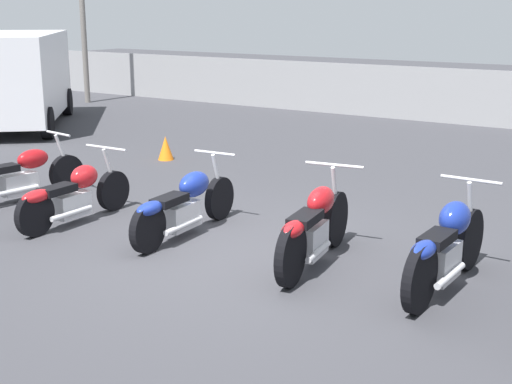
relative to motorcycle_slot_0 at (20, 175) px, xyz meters
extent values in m
plane|color=#38383D|center=(3.99, -0.21, -0.39)|extent=(60.00, 60.00, 0.00)
cube|color=gray|center=(3.99, 10.49, 0.29)|extent=(40.00, 0.04, 1.34)
cylinder|color=black|center=(0.13, 0.78, -0.10)|extent=(0.19, 0.58, 0.57)
cube|color=silver|center=(-0.01, -0.02, -0.13)|extent=(0.28, 0.56, 0.31)
ellipsoid|color=#AD1419|center=(0.03, 0.23, 0.21)|extent=(0.32, 0.53, 0.28)
cube|color=black|center=(-0.05, -0.27, 0.14)|extent=(0.31, 0.48, 0.10)
cylinder|color=silver|center=(0.11, 0.68, 0.54)|extent=(0.60, 0.13, 0.04)
cylinder|color=silver|center=(0.12, 0.73, 0.22)|extent=(0.09, 0.25, 0.62)
cylinder|color=silver|center=(0.09, -0.18, -0.19)|extent=(0.19, 0.75, 0.07)
cylinder|color=black|center=(1.49, 0.38, -0.10)|extent=(0.10, 0.57, 0.56)
cylinder|color=black|center=(1.50, -1.03, -0.10)|extent=(0.10, 0.57, 0.56)
cube|color=silver|center=(1.50, -0.40, -0.13)|extent=(0.20, 0.51, 0.31)
ellipsoid|color=red|center=(1.50, -0.16, 0.21)|extent=(0.27, 0.43, 0.31)
cube|color=black|center=(1.50, -0.64, 0.13)|extent=(0.24, 0.49, 0.10)
ellipsoid|color=red|center=(1.50, -0.98, 0.12)|extent=(0.20, 0.44, 0.16)
cylinder|color=silver|center=(1.50, 0.28, 0.53)|extent=(0.73, 0.04, 0.04)
cylinder|color=silver|center=(1.50, 0.33, 0.21)|extent=(0.05, 0.24, 0.62)
cylinder|color=silver|center=(1.62, -0.54, -0.19)|extent=(0.07, 0.68, 0.07)
cylinder|color=black|center=(3.02, 0.82, -0.09)|extent=(0.13, 0.59, 0.58)
cylinder|color=black|center=(3.10, -0.74, -0.09)|extent=(0.13, 0.59, 0.58)
cube|color=silver|center=(3.07, -0.04, -0.12)|extent=(0.23, 0.57, 0.32)
ellipsoid|color=navy|center=(3.05, 0.23, 0.23)|extent=(0.30, 0.56, 0.32)
cube|color=black|center=(3.08, -0.30, 0.15)|extent=(0.27, 0.52, 0.10)
ellipsoid|color=navy|center=(3.10, -0.69, 0.14)|extent=(0.22, 0.45, 0.16)
cylinder|color=silver|center=(3.02, 0.72, 0.55)|extent=(0.62, 0.07, 0.04)
cylinder|color=silver|center=(3.02, 0.77, 0.23)|extent=(0.06, 0.25, 0.63)
cylinder|color=silver|center=(3.19, -0.19, -0.18)|extent=(0.11, 0.74, 0.07)
cylinder|color=black|center=(4.83, 0.67, -0.05)|extent=(0.19, 0.67, 0.66)
cylinder|color=black|center=(5.02, -0.74, -0.05)|extent=(0.19, 0.67, 0.66)
cube|color=silver|center=(4.93, -0.11, -0.09)|extent=(0.27, 0.53, 0.37)
ellipsoid|color=#AD1419|center=(4.90, 0.13, 0.31)|extent=(0.33, 0.58, 0.31)
cube|color=black|center=(4.97, -0.34, 0.23)|extent=(0.31, 0.57, 0.10)
ellipsoid|color=#AD1419|center=(5.01, -0.69, 0.21)|extent=(0.26, 0.46, 0.16)
cylinder|color=silver|center=(4.84, 0.57, 0.63)|extent=(0.70, 0.13, 0.04)
cylinder|color=silver|center=(4.84, 0.62, 0.29)|extent=(0.08, 0.26, 0.66)
cylinder|color=silver|center=(5.07, -0.23, -0.15)|extent=(0.15, 0.62, 0.07)
cylinder|color=black|center=(6.41, 0.75, -0.05)|extent=(0.12, 0.68, 0.68)
cylinder|color=black|center=(6.36, -0.66, -0.05)|extent=(0.12, 0.68, 0.68)
cube|color=silver|center=(6.38, -0.02, -0.08)|extent=(0.22, 0.52, 0.37)
ellipsoid|color=navy|center=(6.39, 0.22, 0.32)|extent=(0.31, 0.47, 0.35)
cube|color=black|center=(6.38, -0.26, 0.24)|extent=(0.26, 0.51, 0.10)
ellipsoid|color=navy|center=(6.36, -0.61, 0.22)|extent=(0.21, 0.45, 0.16)
cylinder|color=silver|center=(6.41, 0.65, 0.64)|extent=(0.66, 0.06, 0.04)
cylinder|color=silver|center=(6.41, 0.70, 0.30)|extent=(0.06, 0.26, 0.67)
cylinder|color=silver|center=(6.50, -0.17, -0.15)|extent=(0.09, 0.70, 0.07)
cube|color=silver|center=(-5.44, 4.49, 0.85)|extent=(4.52, 4.85, 1.91)
cube|color=black|center=(-6.96, 6.29, 1.28)|extent=(1.32, 1.13, 0.57)
cylinder|color=black|center=(-5.90, 6.42, -0.04)|extent=(0.62, 0.68, 0.70)
cylinder|color=black|center=(-3.61, 3.72, -0.04)|extent=(0.62, 0.68, 0.70)
cone|color=orange|center=(-0.07, 3.42, -0.16)|extent=(0.29, 0.29, 0.45)
camera|label=1|loc=(8.42, -6.73, 2.42)|focal=50.00mm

